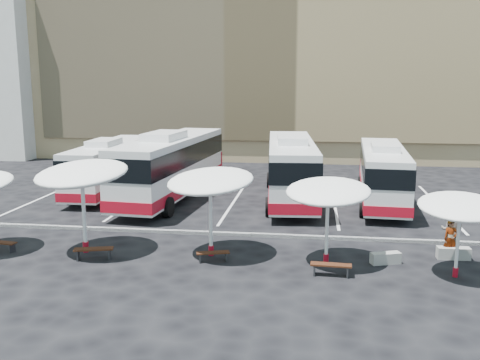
# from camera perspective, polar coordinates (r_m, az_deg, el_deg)

# --- Properties ---
(ground) EXTENTS (120.00, 120.00, 0.00)m
(ground) POSITION_cam_1_polar(r_m,az_deg,el_deg) (25.02, -3.22, -6.16)
(ground) COLOR black
(ground) RESTS_ON ground
(sandstone_building) EXTENTS (42.00, 18.25, 29.60)m
(sandstone_building) POSITION_cam_1_polar(r_m,az_deg,el_deg) (55.83, 3.14, 16.17)
(sandstone_building) COLOR tan
(sandstone_building) RESTS_ON ground
(curb_divider) EXTENTS (34.00, 0.25, 0.15)m
(curb_divider) POSITION_cam_1_polar(r_m,az_deg,el_deg) (25.47, -3.01, -5.68)
(curb_divider) COLOR black
(curb_divider) RESTS_ON ground
(bay_lines) EXTENTS (24.15, 12.00, 0.01)m
(bay_lines) POSITION_cam_1_polar(r_m,az_deg,el_deg) (32.65, -0.55, -2.14)
(bay_lines) COLOR white
(bay_lines) RESTS_ON ground
(bus_0) EXTENTS (2.77, 11.22, 3.55)m
(bus_0) POSITION_cam_1_polar(r_m,az_deg,el_deg) (35.75, -13.66, 1.63)
(bus_0) COLOR white
(bus_0) RESTS_ON ground
(bus_1) EXTENTS (4.04, 13.50, 4.22)m
(bus_1) POSITION_cam_1_polar(r_m,az_deg,el_deg) (32.98, -7.29, 1.71)
(bus_1) COLOR white
(bus_1) RESTS_ON ground
(bus_2) EXTENTS (3.66, 12.81, 4.01)m
(bus_2) POSITION_cam_1_polar(r_m,az_deg,el_deg) (32.61, 5.46, 1.46)
(bus_2) COLOR white
(bus_2) RESTS_ON ground
(bus_3) EXTENTS (3.22, 11.62, 3.65)m
(bus_3) POSITION_cam_1_polar(r_m,az_deg,el_deg) (32.78, 14.99, 0.86)
(bus_3) COLOR white
(bus_3) RESTS_ON ground
(sunshade_1) EXTENTS (4.78, 4.82, 3.99)m
(sunshade_1) POSITION_cam_1_polar(r_m,az_deg,el_deg) (23.11, -16.53, 0.64)
(sunshade_1) COLOR white
(sunshade_1) RESTS_ON ground
(sunshade_2) EXTENTS (4.69, 4.71, 3.71)m
(sunshade_2) POSITION_cam_1_polar(r_m,az_deg,el_deg) (21.79, -3.18, -0.14)
(sunshade_2) COLOR white
(sunshade_2) RESTS_ON ground
(sunshade_3) EXTENTS (3.91, 3.95, 3.45)m
(sunshade_3) POSITION_cam_1_polar(r_m,az_deg,el_deg) (21.10, 9.38, -1.23)
(sunshade_3) COLOR white
(sunshade_3) RESTS_ON ground
(sunshade_4) EXTENTS (3.34, 3.37, 3.16)m
(sunshade_4) POSITION_cam_1_polar(r_m,az_deg,el_deg) (21.02, 22.46, -2.65)
(sunshade_4) COLOR white
(sunshade_4) RESTS_ON ground
(wood_bench_0) EXTENTS (1.42, 0.54, 0.42)m
(wood_bench_0) POSITION_cam_1_polar(r_m,az_deg,el_deg) (25.14, -24.15, -6.25)
(wood_bench_0) COLOR black
(wood_bench_0) RESTS_ON ground
(wood_bench_1) EXTENTS (1.62, 0.81, 0.48)m
(wood_bench_1) POSITION_cam_1_polar(r_m,az_deg,el_deg) (22.73, -15.34, -7.30)
(wood_bench_1) COLOR black
(wood_bench_1) RESTS_ON ground
(wood_bench_2) EXTENTS (1.37, 0.72, 0.41)m
(wood_bench_2) POSITION_cam_1_polar(r_m,az_deg,el_deg) (21.73, -2.90, -7.91)
(wood_bench_2) COLOR black
(wood_bench_2) RESTS_ON ground
(wood_bench_3) EXTENTS (1.54, 0.48, 0.47)m
(wood_bench_3) POSITION_cam_1_polar(r_m,az_deg,el_deg) (20.47, 9.68, -9.11)
(wood_bench_3) COLOR black
(wood_bench_3) RESTS_ON ground
(conc_bench_0) EXTENTS (1.26, 0.78, 0.45)m
(conc_bench_0) POSITION_cam_1_polar(r_m,az_deg,el_deg) (22.29, 15.26, -8.05)
(conc_bench_0) COLOR gray
(conc_bench_0) RESTS_ON ground
(conc_bench_1) EXTENTS (1.32, 0.48, 0.49)m
(conc_bench_1) POSITION_cam_1_polar(r_m,az_deg,el_deg) (23.72, 21.81, -7.25)
(conc_bench_1) COLOR gray
(conc_bench_1) RESTS_ON ground
(passenger_0) EXTENTS (0.65, 0.50, 1.61)m
(passenger_0) POSITION_cam_1_polar(r_m,az_deg,el_deg) (23.64, 21.53, -5.88)
(passenger_0) COLOR black
(passenger_0) RESTS_ON ground
(passenger_1) EXTENTS (1.13, 1.02, 1.91)m
(passenger_1) POSITION_cam_1_polar(r_m,az_deg,el_deg) (24.36, 21.74, -5.05)
(passenger_1) COLOR black
(passenger_1) RESTS_ON ground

